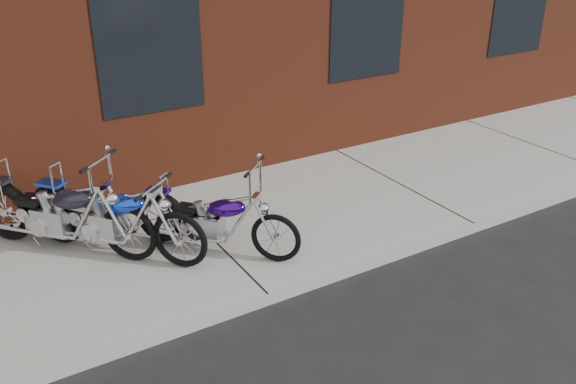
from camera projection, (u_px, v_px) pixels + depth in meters
ground at (268, 306)px, 6.35m from camera, size 120.00×120.00×0.00m
sidewalk at (208, 239)px, 7.48m from camera, size 22.00×3.00×0.15m
chopper_purple at (213, 222)px, 6.94m from camera, size 1.40×1.59×1.14m
chopper_blue at (111, 220)px, 6.87m from camera, size 1.54×1.87×1.01m
chopper_third at (60, 216)px, 6.96m from camera, size 1.65×1.83×1.20m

